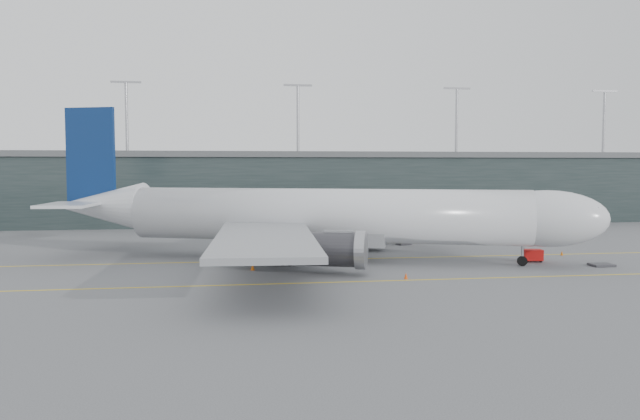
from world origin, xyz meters
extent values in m
plane|color=#525256|center=(0.00, 0.00, 0.00)|extent=(320.00, 320.00, 0.00)
cube|color=yellow|center=(0.00, -4.00, 0.01)|extent=(160.00, 0.25, 0.02)
cube|color=yellow|center=(0.00, -20.00, 0.01)|extent=(160.00, 0.25, 0.02)
cube|color=yellow|center=(5.00, 20.00, 0.01)|extent=(0.25, 60.00, 0.02)
cube|color=#1F2A29|center=(0.00, 58.00, 7.00)|extent=(240.00, 35.00, 14.00)
cube|color=#515455|center=(0.00, 58.00, 14.60)|extent=(240.00, 36.00, 1.20)
cylinder|color=#9E9EA3|center=(-30.00, 48.00, 22.00)|extent=(0.60, 0.60, 14.00)
cylinder|color=#9E9EA3|center=(5.00, 48.00, 22.00)|extent=(0.60, 0.60, 14.00)
cylinder|color=#9E9EA3|center=(40.00, 48.00, 22.00)|extent=(0.60, 0.60, 14.00)
cylinder|color=#9E9EA3|center=(75.00, 48.00, 22.00)|extent=(0.60, 0.60, 14.00)
cylinder|color=silver|center=(2.83, -4.68, 5.86)|extent=(50.28, 23.32, 6.86)
ellipsoid|color=silver|center=(28.40, -13.65, 5.86)|extent=(15.86, 11.24, 6.86)
cone|color=silver|center=(-26.92, 5.76, 6.64)|extent=(13.66, 10.24, 6.58)
cube|color=gray|center=(1.79, -4.31, 3.21)|extent=(18.53, 11.08, 2.21)
cube|color=black|center=(32.37, -15.04, 6.97)|extent=(3.39, 3.94, 0.88)
cube|color=gray|center=(-5.98, -19.76, 4.76)|extent=(11.80, 32.60, 0.61)
cylinder|color=#333236|center=(1.44, -15.33, 2.88)|extent=(8.59, 6.22, 3.87)
cube|color=gray|center=(5.37, 12.60, 4.76)|extent=(26.67, 31.93, 0.61)
cylinder|color=#333236|center=(8.40, 4.50, 2.88)|extent=(8.59, 6.22, 3.87)
cube|color=navy|center=(-28.48, 6.31, 13.61)|extent=(6.97, 2.90, 13.27)
cube|color=silver|center=(-29.98, 0.38, 7.19)|extent=(6.82, 10.39, 0.39)
cube|color=silver|center=(-25.95, 11.86, 7.19)|extent=(10.64, 11.65, 0.39)
cylinder|color=black|center=(25.79, -12.74, 0.61)|extent=(1.29, 0.82, 1.22)
cylinder|color=#9E9EA3|center=(25.79, -12.74, 1.44)|extent=(0.33, 0.33, 2.88)
cylinder|color=black|center=(-3.10, -8.22, 0.72)|extent=(1.54, 1.00, 1.44)
cylinder|color=black|center=(0.41, 1.80, 0.72)|extent=(1.54, 1.00, 1.44)
cube|color=#2B2B31|center=(20.22, 0.79, 5.04)|extent=(4.26, 4.51, 2.82)
cube|color=#2B2B31|center=(17.40, 8.68, 5.04)|extent=(6.79, 13.20, 2.52)
cube|color=#2B2B31|center=(12.99, 21.03, 5.04)|extent=(7.02, 13.28, 2.62)
cube|color=#2B2B31|center=(8.58, 33.38, 5.04)|extent=(7.26, 13.37, 2.72)
cylinder|color=#9E9EA3|center=(17.16, 9.34, 1.92)|extent=(0.50, 0.50, 3.83)
cube|color=#333236|center=(17.16, 9.34, 0.35)|extent=(2.41, 2.10, 0.71)
cylinder|color=#2B2B31|center=(20.22, 40.50, 5.04)|extent=(4.03, 4.03, 3.03)
cylinder|color=#2B2B31|center=(20.22, 40.50, 1.82)|extent=(1.82, 1.82, 3.63)
cube|color=red|center=(28.66, -9.78, 0.90)|extent=(2.53, 1.82, 1.38)
cylinder|color=black|center=(27.74, -10.18, 0.21)|extent=(0.44, 0.22, 0.42)
cylinder|color=black|center=(29.42, -10.43, 0.21)|extent=(0.44, 0.22, 0.42)
cylinder|color=black|center=(27.90, -9.13, 0.21)|extent=(0.44, 0.22, 0.42)
cylinder|color=black|center=(29.58, -9.39, 0.21)|extent=(0.44, 0.22, 0.42)
cube|color=#343338|center=(35.33, -14.24, 0.16)|extent=(2.65, 2.13, 0.26)
cube|color=#333236|center=(-4.38, 11.18, 0.17)|extent=(2.63, 2.33, 0.22)
cube|color=silver|center=(-4.38, 11.18, 1.16)|extent=(2.17, 2.10, 1.66)
cube|color=navy|center=(-4.38, 11.18, 2.03)|extent=(2.24, 2.17, 0.09)
cube|color=#333236|center=(-2.00, 11.50, 0.15)|extent=(2.29, 2.01, 0.20)
cube|color=silver|center=(-2.00, 11.50, 1.03)|extent=(1.89, 1.82, 1.47)
cube|color=navy|center=(-2.00, 11.50, 1.80)|extent=(1.95, 1.88, 0.08)
cube|color=#333236|center=(0.90, 11.51, 0.13)|extent=(2.13, 1.93, 0.17)
cube|color=#A3AAAF|center=(0.90, 11.51, 0.92)|extent=(1.77, 1.72, 1.31)
cube|color=navy|center=(0.90, 11.51, 1.60)|extent=(1.83, 1.78, 0.07)
cone|color=#D4640B|center=(35.37, -5.02, 0.32)|extent=(0.40, 0.40, 0.64)
cone|color=#DA460C|center=(9.25, -19.26, 0.34)|extent=(0.43, 0.43, 0.69)
cone|color=orange|center=(7.46, 11.69, 0.38)|extent=(0.48, 0.48, 0.76)
cone|color=orange|center=(-6.92, -11.15, 0.40)|extent=(0.50, 0.50, 0.80)
camera|label=1|loc=(-9.60, -83.78, 12.13)|focal=35.00mm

